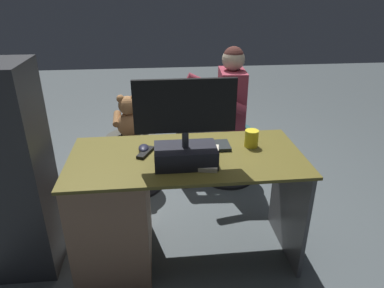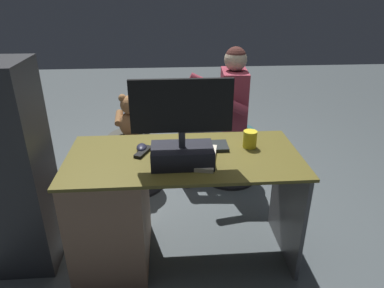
{
  "view_description": "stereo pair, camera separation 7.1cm",
  "coord_description": "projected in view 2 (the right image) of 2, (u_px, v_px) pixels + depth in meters",
  "views": [
    {
      "loc": [
        0.15,
        2.19,
        1.61
      ],
      "look_at": [
        -0.08,
        -0.03,
        0.57
      ],
      "focal_mm": 32.63,
      "sensor_mm": 36.0,
      "label": 1
    },
    {
      "loc": [
        0.08,
        2.2,
        1.61
      ],
      "look_at": [
        -0.08,
        -0.03,
        0.57
      ],
      "focal_mm": 32.63,
      "sensor_mm": 36.0,
      "label": 2
    }
  ],
  "objects": [
    {
      "name": "ground_plane",
      "position": [
        182.0,
        213.0,
        2.67
      ],
      "size": [
        10.0,
        10.0,
        0.0
      ],
      "primitive_type": "plane",
      "color": "#485054"
    },
    {
      "name": "desk",
      "position": [
        125.0,
        207.0,
        2.11
      ],
      "size": [
        1.33,
        0.64,
        0.71
      ],
      "color": "brown",
      "rests_on": "ground_plane"
    },
    {
      "name": "monitor",
      "position": [
        182.0,
        138.0,
        1.83
      ],
      "size": [
        0.52,
        0.2,
        0.47
      ],
      "color": "black",
      "rests_on": "desk"
    },
    {
      "name": "keyboard",
      "position": [
        193.0,
        147.0,
        2.07
      ],
      "size": [
        0.42,
        0.14,
        0.02
      ],
      "primitive_type": "cube",
      "color": "black",
      "rests_on": "desk"
    },
    {
      "name": "computer_mouse",
      "position": [
        142.0,
        148.0,
        2.04
      ],
      "size": [
        0.06,
        0.1,
        0.04
      ],
      "primitive_type": "ellipsoid",
      "color": "#1F1F31",
      "rests_on": "desk"
    },
    {
      "name": "cup",
      "position": [
        250.0,
        139.0,
        2.07
      ],
      "size": [
        0.08,
        0.08,
        0.1
      ],
      "primitive_type": "cylinder",
      "color": "yellow",
      "rests_on": "desk"
    },
    {
      "name": "tv_remote",
      "position": [
        143.0,
        152.0,
        2.01
      ],
      "size": [
        0.1,
        0.15,
        0.02
      ],
      "primitive_type": "cube",
      "rotation": [
        0.0,
        0.0,
        -0.43
      ],
      "color": "black",
      "rests_on": "desk"
    },
    {
      "name": "notebook_binder",
      "position": [
        195.0,
        157.0,
        1.94
      ],
      "size": [
        0.27,
        0.34,
        0.02
      ],
      "primitive_type": "cube",
      "rotation": [
        0.0,
        0.0,
        -0.2
      ],
      "color": "beige",
      "rests_on": "desk"
    },
    {
      "name": "office_chair_teddy",
      "position": [
        134.0,
        157.0,
        2.94
      ],
      "size": [
        0.5,
        0.5,
        0.46
      ],
      "color": "black",
      "rests_on": "ground_plane"
    },
    {
      "name": "teddy_bear",
      "position": [
        131.0,
        118.0,
        2.8
      ],
      "size": [
        0.25,
        0.26,
        0.35
      ],
      "color": "#A16E42",
      "rests_on": "office_chair_teddy"
    },
    {
      "name": "visitor_chair",
      "position": [
        231.0,
        150.0,
        3.05
      ],
      "size": [
        0.46,
        0.46,
        0.46
      ],
      "color": "black",
      "rests_on": "ground_plane"
    },
    {
      "name": "person",
      "position": [
        222.0,
        107.0,
        2.86
      ],
      "size": [
        0.57,
        0.5,
        1.16
      ],
      "color": "#9A3647",
      "rests_on": "ground_plane"
    },
    {
      "name": "equipment_rack",
      "position": [
        6.0,
        173.0,
        1.98
      ],
      "size": [
        0.44,
        0.36,
        1.26
      ],
      "primitive_type": "cube",
      "color": "#2E2F31",
      "rests_on": "ground_plane"
    }
  ]
}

